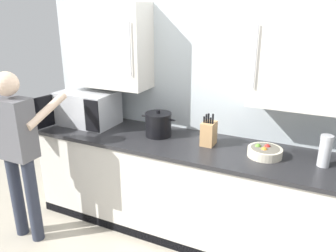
{
  "coord_description": "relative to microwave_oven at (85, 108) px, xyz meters",
  "views": [
    {
      "loc": [
        1.05,
        -1.92,
        2.04
      ],
      "look_at": [
        -0.15,
        0.59,
        1.05
      ],
      "focal_mm": 35.93,
      "sensor_mm": 36.0,
      "label": 1
    }
  ],
  "objects": [
    {
      "name": "knife_block",
      "position": [
        1.33,
        0.01,
        -0.06
      ],
      "size": [
        0.11,
        0.15,
        0.29
      ],
      "color": "tan",
      "rests_on": "counter_unit"
    },
    {
      "name": "counter_unit",
      "position": [
        1.13,
        -0.04,
        -0.62
      ],
      "size": [
        2.95,
        0.71,
        0.9
      ],
      "color": "beige",
      "rests_on": "ground_plane"
    },
    {
      "name": "fruit_bowl",
      "position": [
        1.82,
        -0.03,
        -0.13
      ],
      "size": [
        0.28,
        0.28,
        0.09
      ],
      "color": "beige",
      "rests_on": "counter_unit"
    },
    {
      "name": "stock_pot",
      "position": [
        0.83,
        0.02,
        -0.06
      ],
      "size": [
        0.34,
        0.25,
        0.25
      ],
      "color": "black",
      "rests_on": "counter_unit"
    },
    {
      "name": "person_figure",
      "position": [
        -0.13,
        -0.76,
        -0.14
      ],
      "size": [
        0.44,
        0.56,
        1.56
      ],
      "color": "#282D3D",
      "rests_on": "ground_plane"
    },
    {
      "name": "thermos_flask",
      "position": [
        2.25,
        -0.01,
        -0.04
      ],
      "size": [
        0.09,
        0.09,
        0.25
      ],
      "color": "#B7BABF",
      "rests_on": "counter_unit"
    },
    {
      "name": "back_wall_tiled",
      "position": [
        1.13,
        0.29,
        0.4
      ],
      "size": [
        3.31,
        0.44,
        2.75
      ],
      "color": "#B2BCC1",
      "rests_on": "ground_plane"
    },
    {
      "name": "microwave_oven",
      "position": [
        0.0,
        0.0,
        0.0
      ],
      "size": [
        0.65,
        0.8,
        0.34
      ],
      "color": "#B7BABF",
      "rests_on": "counter_unit"
    }
  ]
}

